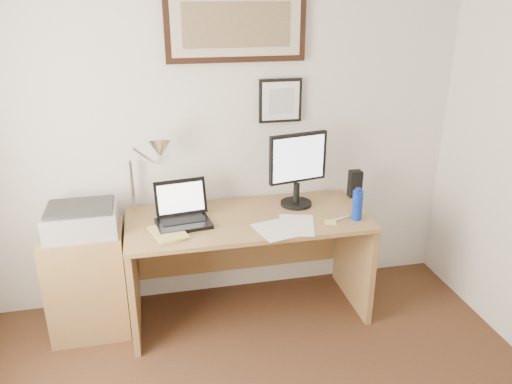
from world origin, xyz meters
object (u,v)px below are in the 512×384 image
object	(u,v)px
water_bottle	(357,205)
lcd_monitor	(298,166)
desk	(246,243)
laptop	(182,214)
printer	(81,219)
side_cabinet	(88,282)
book	(154,236)

from	to	relation	value
water_bottle	lcd_monitor	size ratio (longest dim) A/B	0.38
water_bottle	desk	distance (m)	0.81
water_bottle	desk	bearing A→B (deg)	159.33
laptop	printer	distance (m)	0.63
lcd_monitor	printer	bearing A→B (deg)	-176.83
side_cabinet	water_bottle	world-z (taller)	water_bottle
lcd_monitor	side_cabinet	bearing A→B (deg)	-176.84
book	side_cabinet	bearing A→B (deg)	154.11
laptop	side_cabinet	bearing A→B (deg)	177.29
laptop	lcd_monitor	xyz separation A→B (m)	(0.80, 0.11, 0.23)
water_bottle	lcd_monitor	bearing A→B (deg)	136.27
side_cabinet	laptop	world-z (taller)	laptop
side_cabinet	lcd_monitor	world-z (taller)	lcd_monitor
book	desk	bearing A→B (deg)	22.06
book	lcd_monitor	distance (m)	1.08
side_cabinet	book	world-z (taller)	book
side_cabinet	water_bottle	distance (m)	1.84
book	lcd_monitor	xyz separation A→B (m)	(1.00, 0.30, 0.28)
lcd_monitor	printer	xyz separation A→B (m)	(-1.43, -0.08, -0.22)
side_cabinet	lcd_monitor	bearing A→B (deg)	3.16
water_bottle	laptop	distance (m)	1.14
lcd_monitor	printer	world-z (taller)	lcd_monitor
water_bottle	printer	xyz separation A→B (m)	(-1.75, 0.23, -0.03)
book	printer	world-z (taller)	printer
side_cabinet	laptop	bearing A→B (deg)	-2.71
water_bottle	book	world-z (taller)	water_bottle
water_bottle	book	distance (m)	1.32
side_cabinet	desk	xyz separation A→B (m)	(1.07, 0.04, 0.15)
water_bottle	desk	world-z (taller)	water_bottle
lcd_monitor	book	bearing A→B (deg)	-163.42
book	desk	distance (m)	0.72
book	desk	xyz separation A→B (m)	(0.62, 0.25, -0.24)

